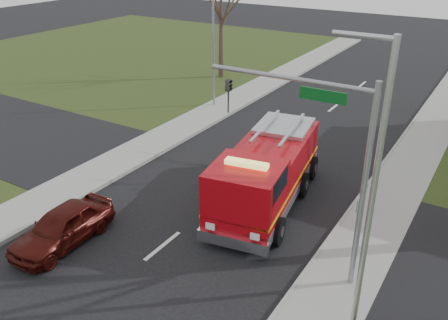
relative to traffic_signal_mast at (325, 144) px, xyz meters
The scene contains 9 objects.
ground 7.18m from the traffic_signal_mast, 163.94° to the right, with size 120.00×120.00×0.00m, color black.
sidewalk_right 4.97m from the traffic_signal_mast, 56.58° to the right, with size 2.40×80.00×0.15m, color gray.
sidewalk_left 12.41m from the traffic_signal_mast, behind, with size 2.40×80.00×0.15m, color gray.
bare_tree_left 23.97m from the traffic_signal_mast, 129.43° to the left, with size 4.50×4.50×9.00m.
traffic_signal_mast is the anchor object (origin of this frame).
streetlight_pole 2.78m from the traffic_signal_mast, 46.02° to the right, with size 1.48×0.16×8.40m.
utility_pole_far 17.38m from the traffic_signal_mast, 133.85° to the left, with size 0.14×0.14×7.00m, color gray.
fire_engine 5.68m from the traffic_signal_mast, 137.77° to the left, with size 3.94×7.95×3.07m.
parked_car_maroon 9.84m from the traffic_signal_mast, 158.99° to the right, with size 1.67×4.14×1.41m, color #3E0D0A.
Camera 1 is at (9.39, -10.92, 10.28)m, focal length 38.00 mm.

